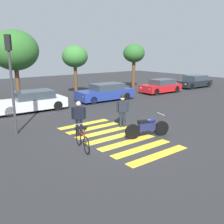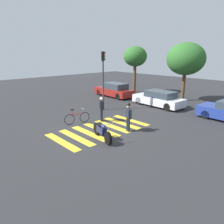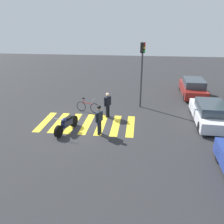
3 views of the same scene
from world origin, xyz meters
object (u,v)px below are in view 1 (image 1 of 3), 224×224
object	(u,v)px
police_motorcycle	(147,127)
officer_by_motorcycle	(123,108)
leaning_bicycle	(82,140)
car_black_suv	(194,82)
car_white_van	(32,101)
car_blue_hatchback	(105,92)
car_red_convertible	(161,86)
officer_on_foot	(79,117)
traffic_light_pole	(11,70)

from	to	relation	value
police_motorcycle	officer_by_motorcycle	bearing A→B (deg)	86.34
leaning_bicycle	car_black_suv	world-z (taller)	car_black_suv
car_white_van	car_blue_hatchback	bearing A→B (deg)	0.60
police_motorcycle	car_blue_hatchback	distance (m)	9.35
car_red_convertible	car_black_suv	xyz separation A→B (m)	(5.71, 0.26, 0.01)
officer_by_motorcycle	police_motorcycle	bearing A→B (deg)	-93.66
car_black_suv	police_motorcycle	bearing A→B (deg)	-151.87
officer_on_foot	leaning_bicycle	bearing A→B (deg)	-116.23
traffic_light_pole	leaning_bicycle	bearing A→B (deg)	-67.48
car_white_van	officer_by_motorcycle	bearing A→B (deg)	-69.82
car_white_van	car_blue_hatchback	size ratio (longest dim) A/B	0.97
officer_on_foot	car_black_suv	xyz separation A→B (m)	(18.47, 6.54, -0.31)
traffic_light_pole	car_blue_hatchback	bearing A→B (deg)	26.98
leaning_bicycle	car_red_convertible	world-z (taller)	car_red_convertible
officer_by_motorcycle	car_black_suv	xyz separation A→B (m)	(15.93, 6.65, -0.36)
car_white_van	car_red_convertible	world-z (taller)	car_white_van
officer_by_motorcycle	car_black_suv	size ratio (longest dim) A/B	0.41
car_white_van	traffic_light_pole	distance (m)	5.46
officer_by_motorcycle	car_white_van	size ratio (longest dim) A/B	0.38
traffic_light_pole	car_black_suv	bearing A→B (deg)	12.01
car_black_suv	traffic_light_pole	bearing A→B (deg)	-167.99
police_motorcycle	officer_by_motorcycle	distance (m)	2.00
leaning_bicycle	officer_by_motorcycle	bearing A→B (deg)	22.81
leaning_bicycle	car_black_suv	size ratio (longest dim) A/B	0.40
leaning_bicycle	officer_on_foot	xyz separation A→B (m)	(0.74, 1.49, 0.57)
police_motorcycle	traffic_light_pole	xyz separation A→B (m)	(-4.66, 4.18, 2.60)
traffic_light_pole	car_white_van	bearing A→B (deg)	60.78
leaning_bicycle	traffic_light_pole	size ratio (longest dim) A/B	0.37
officer_by_motorcycle	car_black_suv	bearing A→B (deg)	22.67
police_motorcycle	leaning_bicycle	world-z (taller)	police_motorcycle
police_motorcycle	car_white_van	bearing A→B (deg)	105.05
traffic_light_pole	police_motorcycle	bearing A→B (deg)	-41.84
car_white_van	car_blue_hatchback	xyz separation A→B (m)	(6.13, 0.06, 0.00)
car_white_van	leaning_bicycle	bearing A→B (deg)	-96.41
officer_by_motorcycle	car_black_suv	distance (m)	17.26
car_white_van	car_black_suv	world-z (taller)	car_white_van
car_blue_hatchback	car_black_suv	size ratio (longest dim) A/B	1.11
car_black_suv	traffic_light_pole	world-z (taller)	traffic_light_pole
officer_on_foot	car_black_suv	world-z (taller)	officer_on_foot
officer_by_motorcycle	car_red_convertible	world-z (taller)	officer_by_motorcycle
police_motorcycle	car_red_convertible	world-z (taller)	car_red_convertible
car_red_convertible	officer_on_foot	bearing A→B (deg)	-153.82
officer_by_motorcycle	car_red_convertible	size ratio (longest dim) A/B	0.42
officer_on_foot	officer_by_motorcycle	xyz separation A→B (m)	(2.55, -0.11, 0.05)
leaning_bicycle	car_blue_hatchback	distance (m)	10.62
officer_by_motorcycle	car_red_convertible	xyz separation A→B (m)	(10.22, 6.39, -0.37)
officer_by_motorcycle	traffic_light_pole	bearing A→B (deg)	154.88
police_motorcycle	car_red_convertible	xyz separation A→B (m)	(10.34, 8.32, 0.15)
officer_on_foot	officer_by_motorcycle	distance (m)	2.55
car_white_van	police_motorcycle	bearing A→B (deg)	-74.95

